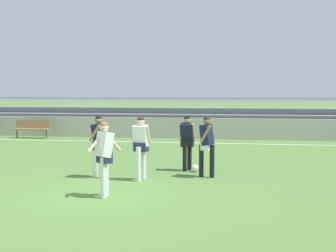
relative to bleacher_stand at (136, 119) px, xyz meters
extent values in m
plane|color=#517A38|center=(2.34, -14.13, -0.79)|extent=(160.00, 160.00, 0.00)
cube|color=white|center=(2.34, -3.82, -0.79)|extent=(44.00, 0.12, 0.01)
cube|color=#BCB7AD|center=(2.34, -2.09, -0.28)|extent=(48.00, 0.16, 1.02)
cube|color=#B2B2B7|center=(0.00, -0.95, -0.45)|extent=(23.02, 0.36, 0.08)
cube|color=slate|center=(0.00, -1.15, -0.62)|extent=(23.02, 0.04, 0.34)
cube|color=#B2B2B7|center=(0.00, -0.30, -0.11)|extent=(23.02, 0.36, 0.08)
cube|color=slate|center=(0.00, -0.50, -0.28)|extent=(23.02, 0.04, 0.34)
cube|color=#B2B2B7|center=(0.00, 0.35, 0.24)|extent=(23.02, 0.36, 0.08)
cube|color=slate|center=(0.00, 0.15, 0.07)|extent=(23.02, 0.04, 0.34)
cube|color=#B2B2B7|center=(0.00, 1.01, 0.58)|extent=(23.02, 0.36, 0.08)
cube|color=slate|center=(0.00, 0.81, 0.41)|extent=(23.02, 0.04, 0.34)
cylinder|color=slate|center=(0.00, 1.26, 1.13)|extent=(23.02, 0.06, 0.06)
cube|color=#99754C|center=(-4.65, -3.06, -0.34)|extent=(1.80, 0.40, 0.06)
cube|color=#99754C|center=(-4.65, -2.88, -0.09)|extent=(1.80, 0.05, 0.40)
cylinder|color=#47474C|center=(-5.43, -3.06, -0.57)|extent=(0.07, 0.07, 0.45)
cylinder|color=#47474C|center=(-3.87, -3.06, -0.57)|extent=(0.07, 0.07, 0.45)
cylinder|color=black|center=(4.03, -10.62, -0.36)|extent=(0.13, 0.13, 0.86)
cylinder|color=black|center=(3.92, -10.84, -0.36)|extent=(0.13, 0.13, 0.86)
cube|color=black|center=(3.98, -10.73, 0.04)|extent=(0.39, 0.27, 0.24)
cube|color=#191E38|center=(3.98, -10.73, 0.34)|extent=(0.42, 0.39, 0.59)
cylinder|color=#D6A884|center=(4.16, -10.77, 0.38)|extent=(0.11, 0.27, 0.51)
cylinder|color=#D6A884|center=(3.79, -10.69, 0.38)|extent=(0.11, 0.27, 0.51)
sphere|color=#D6A884|center=(3.98, -10.73, 0.73)|extent=(0.21, 0.21, 0.21)
sphere|color=black|center=(3.98, -10.73, 0.75)|extent=(0.20, 0.20, 0.20)
cylinder|color=black|center=(4.46, -11.62, -0.34)|extent=(0.13, 0.13, 0.90)
cylinder|color=black|center=(4.76, -11.66, -0.34)|extent=(0.13, 0.13, 0.90)
cube|color=white|center=(4.61, -11.64, 0.09)|extent=(0.34, 0.42, 0.24)
cube|color=#191E38|center=(4.61, -11.64, 0.39)|extent=(0.42, 0.46, 0.59)
cylinder|color=#A87A5B|center=(4.63, -11.44, 0.43)|extent=(0.34, 0.19, 0.49)
cylinder|color=#A87A5B|center=(4.59, -11.84, 0.43)|extent=(0.34, 0.19, 0.49)
sphere|color=#A87A5B|center=(4.61, -11.64, 0.78)|extent=(0.21, 0.21, 0.21)
sphere|color=black|center=(4.61, -11.64, 0.80)|extent=(0.20, 0.20, 0.20)
cylinder|color=white|center=(2.50, -14.36, -0.33)|extent=(0.13, 0.13, 0.92)
cylinder|color=white|center=(2.49, -14.12, -0.33)|extent=(0.13, 0.13, 0.92)
cube|color=#232847|center=(2.49, -14.24, 0.11)|extent=(0.41, 0.40, 0.24)
cube|color=white|center=(2.49, -14.24, 0.41)|extent=(0.50, 0.49, 0.59)
cylinder|color=beige|center=(2.31, -14.32, 0.44)|extent=(0.33, 0.36, 0.43)
cylinder|color=beige|center=(2.67, -14.17, 0.44)|extent=(0.33, 0.36, 0.43)
sphere|color=beige|center=(2.49, -14.24, 0.79)|extent=(0.21, 0.21, 0.21)
sphere|color=brown|center=(2.49, -14.24, 0.81)|extent=(0.20, 0.20, 0.20)
cylinder|color=white|center=(1.56, -12.07, -0.33)|extent=(0.13, 0.13, 0.93)
cylinder|color=white|center=(1.83, -12.18, -0.33)|extent=(0.13, 0.13, 0.93)
cube|color=black|center=(1.70, -12.12, 0.11)|extent=(0.27, 0.39, 0.24)
cube|color=#191E38|center=(1.70, -12.12, 0.41)|extent=(0.39, 0.43, 0.59)
cylinder|color=#A87A5B|center=(1.76, -11.93, 0.45)|extent=(0.36, 0.13, 0.48)
cylinder|color=#A87A5B|center=(1.64, -12.31, 0.45)|extent=(0.36, 0.13, 0.48)
sphere|color=#A87A5B|center=(1.70, -12.12, 0.80)|extent=(0.21, 0.21, 0.21)
sphere|color=black|center=(1.70, -12.12, 0.82)|extent=(0.20, 0.20, 0.20)
cylinder|color=white|center=(2.95, -12.15, -0.33)|extent=(0.13, 0.13, 0.91)
cylinder|color=white|center=(2.87, -12.44, -0.33)|extent=(0.13, 0.13, 0.91)
cube|color=#232847|center=(2.91, -12.30, 0.10)|extent=(0.41, 0.31, 0.24)
cube|color=white|center=(2.91, -12.30, 0.40)|extent=(0.45, 0.41, 0.59)
cylinder|color=beige|center=(3.11, -12.34, 0.44)|extent=(0.15, 0.28, 0.51)
cylinder|color=beige|center=(2.71, -12.26, 0.44)|extent=(0.15, 0.28, 0.51)
sphere|color=beige|center=(2.91, -12.30, 0.79)|extent=(0.21, 0.21, 0.21)
sphere|color=black|center=(2.91, -12.30, 0.81)|extent=(0.20, 0.20, 0.20)
sphere|color=white|center=(4.22, -10.90, -0.68)|extent=(0.22, 0.22, 0.22)
camera|label=1|loc=(5.39, -23.77, 1.63)|focal=47.54mm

